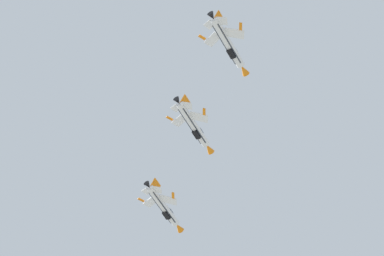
{
  "coord_description": "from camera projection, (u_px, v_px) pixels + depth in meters",
  "views": [
    {
      "loc": [
        5.28,
        -5.08,
        1.69
      ],
      "look_at": [
        -11.6,
        87.55,
        148.84
      ],
      "focal_mm": 75.29,
      "sensor_mm": 36.0,
      "label": 1
    }
  ],
  "objects": [
    {
      "name": "fighter_jet_lead",
      "position": [
        164.0,
        207.0,
        184.61
      ],
      "size": [
        9.59,
        15.53,
        5.08
      ],
      "rotation": [
        0.0,
        0.41,
        5.96
      ],
      "color": "white"
    },
    {
      "name": "fighter_jet_left_wing",
      "position": [
        194.0,
        125.0,
        174.83
      ],
      "size": [
        9.52,
        15.53,
        5.14
      ],
      "rotation": [
        0.0,
        0.43,
        5.96
      ],
      "color": "white"
    },
    {
      "name": "fighter_jet_right_wing",
      "position": [
        228.0,
        44.0,
        164.01
      ],
      "size": [
        9.65,
        15.53,
        5.02
      ],
      "rotation": [
        0.0,
        0.4,
        5.96
      ],
      "color": "white"
    }
  ]
}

